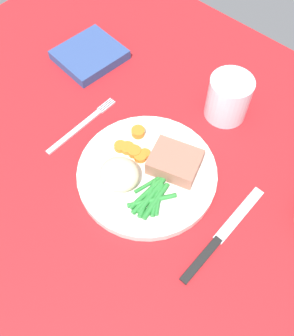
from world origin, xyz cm
name	(u,v)px	position (x,y,z in cm)	size (l,w,h in cm)	color
dining_table	(156,191)	(0.00, 0.00, 1.00)	(120.00, 90.00, 2.00)	red
dinner_plate	(147,173)	(-2.88, 0.76, 2.80)	(23.80, 23.80, 1.60)	white
meat_portion	(176,163)	(0.34, 4.51, 5.11)	(8.12, 6.52, 3.02)	#A86B56
mashed_potatoes	(120,174)	(-5.02, -3.52, 5.52)	(6.65, 6.31, 3.83)	beige
carrot_slices	(134,146)	(-7.73, 2.73, 4.11)	(6.24, 6.58, 1.27)	orange
green_beans	(153,196)	(1.03, -2.22, 4.00)	(5.99, 10.73, 0.89)	#2D8C38
fork	(81,126)	(-19.12, 0.51, 2.20)	(1.44, 16.60, 0.40)	silver
knife	(222,235)	(13.16, 0.48, 2.20)	(1.70, 20.50, 0.64)	black
water_glass	(228,100)	(-1.17, 21.02, 5.60)	(7.87, 7.87, 8.48)	silver
napkin	(90,55)	(-30.97, 14.02, 3.01)	(11.64, 12.65, 2.03)	#334C8C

